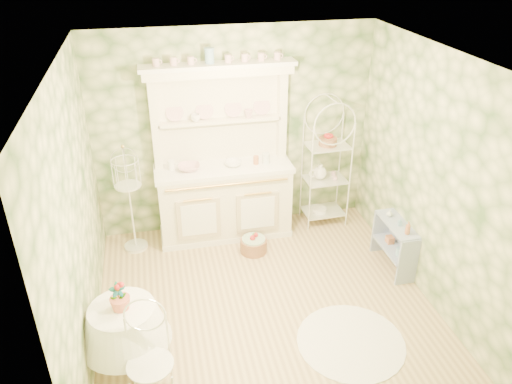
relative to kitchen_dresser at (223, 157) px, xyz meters
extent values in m
plane|color=tan|center=(0.20, -1.52, -1.15)|extent=(3.60, 3.60, 0.00)
plane|color=white|center=(0.20, -1.52, 1.56)|extent=(3.60, 3.60, 0.00)
plane|color=beige|center=(-1.60, -1.52, 0.21)|extent=(3.60, 3.60, 0.00)
plane|color=beige|center=(2.00, -1.52, 0.21)|extent=(3.60, 3.60, 0.00)
plane|color=beige|center=(0.20, 0.28, 0.21)|extent=(3.60, 3.60, 0.00)
plane|color=beige|center=(0.20, -3.32, 0.21)|extent=(3.60, 3.60, 0.00)
cube|color=white|center=(0.00, 0.00, 0.00)|extent=(1.87, 0.61, 2.29)
cube|color=white|center=(1.40, 0.04, -0.20)|extent=(0.60, 0.44, 1.88)
cube|color=#90A0BF|center=(1.88, -1.17, -0.85)|extent=(0.27, 0.70, 0.60)
cylinder|color=white|center=(-1.27, -2.11, -0.81)|extent=(0.76, 0.76, 0.66)
cube|color=white|center=(-1.06, -2.57, -0.67)|extent=(0.48, 0.48, 0.95)
cube|color=white|center=(-1.20, -0.09, -0.37)|extent=(0.40, 0.40, 1.54)
cylinder|color=#996748|center=(0.28, -0.51, -1.03)|extent=(0.40, 0.40, 0.23)
cylinder|color=white|center=(0.91, -2.27, -1.14)|extent=(1.11, 1.11, 0.01)
imported|color=white|center=(-0.44, -0.01, -0.13)|extent=(0.30, 0.30, 0.07)
imported|color=white|center=(0.13, -0.01, -0.13)|extent=(0.25, 0.25, 0.07)
imported|color=white|center=(-0.30, 0.16, 0.47)|extent=(0.12, 0.12, 0.09)
imported|color=white|center=(0.36, 0.15, 0.47)|extent=(0.14, 0.14, 0.10)
imported|color=#3F7238|center=(-1.27, -2.12, -0.30)|extent=(0.17, 0.13, 0.27)
imported|color=#AD673E|center=(1.88, -1.40, -0.46)|extent=(0.07, 0.07, 0.16)
imported|color=#75A4BD|center=(1.88, -1.22, -0.49)|extent=(0.05, 0.05, 0.09)
imported|color=silver|center=(1.85, -1.00, -0.50)|extent=(0.09, 0.09, 0.09)
camera|label=1|loc=(-0.83, -5.70, 2.58)|focal=35.00mm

